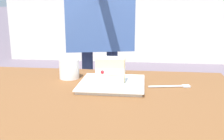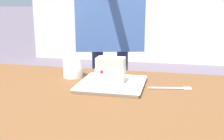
{
  "view_description": "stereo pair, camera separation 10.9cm",
  "coord_description": "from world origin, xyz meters",
  "views": [
    {
      "loc": [
        0.26,
        -0.84,
        1.06
      ],
      "look_at": [
        0.13,
        0.21,
        0.79
      ],
      "focal_mm": 43.13,
      "sensor_mm": 36.0,
      "label": 1
    },
    {
      "loc": [
        0.36,
        -0.82,
        1.06
      ],
      "look_at": [
        0.13,
        0.21,
        0.79
      ],
      "focal_mm": 43.13,
      "sensor_mm": 36.0,
      "label": 2
    }
  ],
  "objects": [
    {
      "name": "patio_table",
      "position": [
        0.0,
        0.0,
        0.63
      ],
      "size": [
        1.27,
        0.96,
        0.73
      ],
      "color": "brown",
      "rests_on": "ground"
    },
    {
      "name": "dessert_plate",
      "position": [
        0.13,
        0.21,
        0.73
      ],
      "size": [
        0.26,
        0.26,
        0.02
      ],
      "color": "white",
      "rests_on": "patio_table"
    },
    {
      "name": "cake_slice",
      "position": [
        0.13,
        0.21,
        0.79
      ],
      "size": [
        0.12,
        0.07,
        0.1
      ],
      "color": "beige",
      "rests_on": "dessert_plate"
    },
    {
      "name": "dessert_fork",
      "position": [
        0.38,
        0.22,
        0.73
      ],
      "size": [
        0.17,
        0.05,
        0.01
      ],
      "color": "silver",
      "rests_on": "patio_table"
    },
    {
      "name": "coffee_cup",
      "position": [
        -0.07,
        0.31,
        0.77
      ],
      "size": [
        0.09,
        0.09,
        0.09
      ],
      "color": "white",
      "rests_on": "patio_table"
    },
    {
      "name": "diner_person",
      "position": [
        -0.02,
        0.83,
        1.02
      ],
      "size": [
        0.45,
        0.57,
        1.52
      ],
      "color": "navy",
      "rests_on": "ground"
    }
  ]
}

